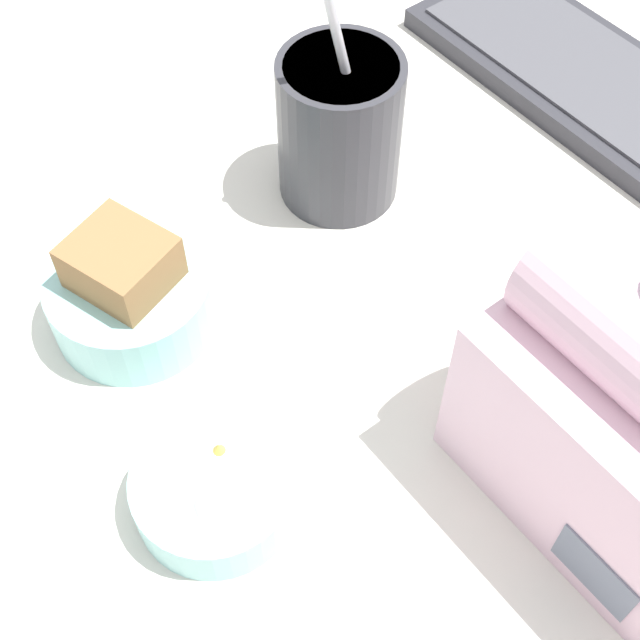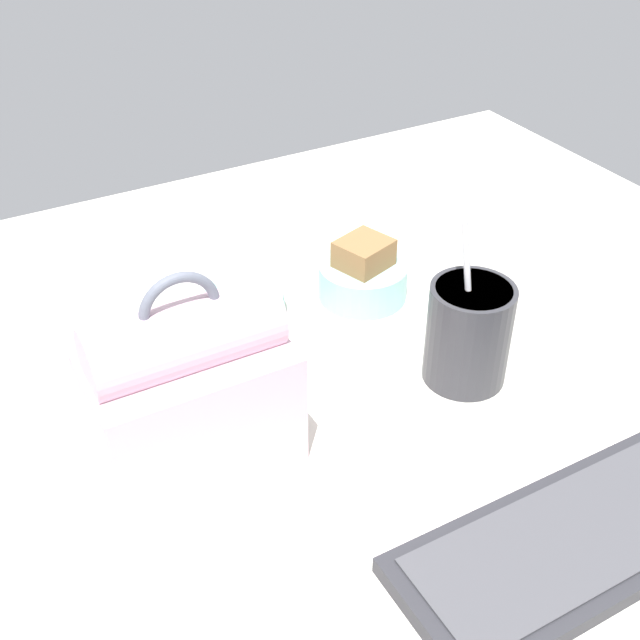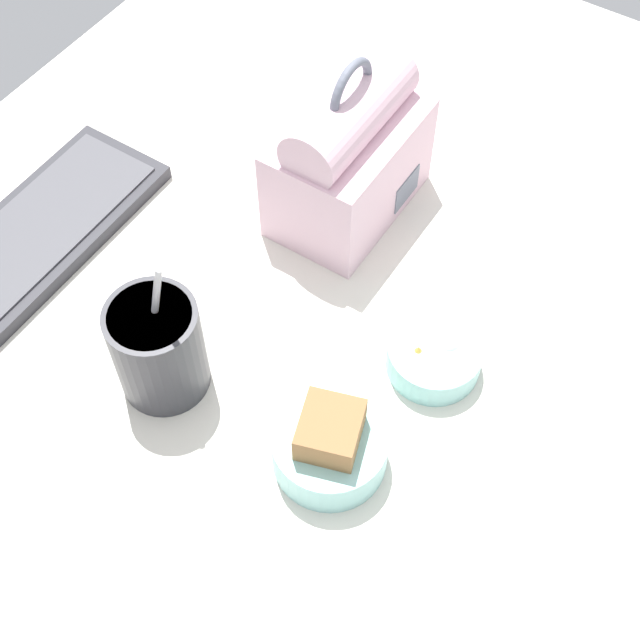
# 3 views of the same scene
# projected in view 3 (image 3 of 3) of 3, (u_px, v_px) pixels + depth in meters

# --- Properties ---
(desk_surface) EXTENTS (1.40, 1.10, 0.02)m
(desk_surface) POSITION_uv_depth(u_px,v_px,m) (314.00, 329.00, 1.00)
(desk_surface) COLOR silver
(desk_surface) RESTS_ON ground
(keyboard) EXTENTS (0.36, 0.14, 0.02)m
(keyboard) POSITION_uv_depth(u_px,v_px,m) (30.00, 242.00, 1.05)
(keyboard) COLOR #2D2D33
(keyboard) RESTS_ON desk_surface
(lunch_bag) EXTENTS (0.19, 0.13, 0.22)m
(lunch_bag) POSITION_uv_depth(u_px,v_px,m) (349.00, 156.00, 1.02)
(lunch_bag) COLOR beige
(lunch_bag) RESTS_ON desk_surface
(soup_cup) EXTENTS (0.09, 0.09, 0.20)m
(soup_cup) POSITION_uv_depth(u_px,v_px,m) (158.00, 347.00, 0.90)
(soup_cup) COLOR #333338
(soup_cup) RESTS_ON desk_surface
(bento_bowl_sandwich) EXTENTS (0.12, 0.12, 0.08)m
(bento_bowl_sandwich) POSITION_uv_depth(u_px,v_px,m) (330.00, 446.00, 0.87)
(bento_bowl_sandwich) COLOR #93D1CC
(bento_bowl_sandwich) RESTS_ON desk_surface
(bento_bowl_snacks) EXTENTS (0.10, 0.10, 0.04)m
(bento_bowl_snacks) POSITION_uv_depth(u_px,v_px,m) (434.00, 356.00, 0.95)
(bento_bowl_snacks) COLOR #93D1CC
(bento_bowl_snacks) RESTS_ON desk_surface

